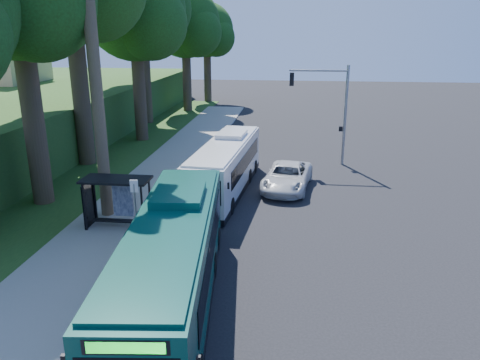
# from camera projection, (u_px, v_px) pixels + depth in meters

# --- Properties ---
(ground) EXTENTS (140.00, 140.00, 0.00)m
(ground) POSITION_uv_depth(u_px,v_px,m) (267.00, 212.00, 24.83)
(ground) COLOR black
(ground) RESTS_ON ground
(sidewalk) EXTENTS (4.50, 70.00, 0.12)m
(sidewalk) POSITION_uv_depth(u_px,v_px,m) (134.00, 205.00, 25.62)
(sidewalk) COLOR gray
(sidewalk) RESTS_ON ground
(red_curb) EXTENTS (0.25, 30.00, 0.13)m
(red_curb) POSITION_uv_depth(u_px,v_px,m) (154.00, 238.00, 21.58)
(red_curb) COLOR maroon
(red_curb) RESTS_ON ground
(grass_verge) EXTENTS (8.00, 70.00, 0.06)m
(grass_verge) POSITION_uv_depth(u_px,v_px,m) (76.00, 176.00, 30.99)
(grass_verge) COLOR #234719
(grass_verge) RESTS_ON ground
(bus_shelter) EXTENTS (3.20, 1.51, 2.55)m
(bus_shelter) POSITION_uv_depth(u_px,v_px,m) (113.00, 192.00, 22.38)
(bus_shelter) COLOR black
(bus_shelter) RESTS_ON ground
(stop_sign_pole) EXTENTS (0.35, 0.06, 3.17)m
(stop_sign_pole) POSITION_uv_depth(u_px,v_px,m) (135.00, 204.00, 20.06)
(stop_sign_pole) COLOR gray
(stop_sign_pole) RESTS_ON ground
(traffic_signal_pole) EXTENTS (4.10, 0.30, 7.00)m
(traffic_signal_pole) POSITION_uv_depth(u_px,v_px,m) (331.00, 103.00, 32.53)
(traffic_signal_pole) COLOR gray
(traffic_signal_pole) RESTS_ON ground
(tree_2) EXTENTS (8.82, 8.40, 15.12)m
(tree_2) POSITION_uv_depth(u_px,v_px,m) (136.00, 14.00, 38.08)
(tree_2) COLOR #382B1E
(tree_2) RESTS_ON ground
(tree_3) EXTENTS (10.08, 9.60, 17.28)m
(tree_3) POSITION_uv_depth(u_px,v_px,m) (142.00, 1.00, 45.41)
(tree_3) COLOR #382B1E
(tree_3) RESTS_ON ground
(tree_4) EXTENTS (8.40, 8.00, 14.14)m
(tree_4) POSITION_uv_depth(u_px,v_px,m) (186.00, 26.00, 53.40)
(tree_4) COLOR #382B1E
(tree_4) RESTS_ON ground
(tree_5) EXTENTS (7.35, 7.00, 12.86)m
(tree_5) POSITION_uv_depth(u_px,v_px,m) (207.00, 33.00, 61.10)
(tree_5) COLOR #382B1E
(tree_5) RESTS_ON ground
(white_bus) EXTENTS (3.15, 11.05, 3.25)m
(white_bus) POSITION_uv_depth(u_px,v_px,m) (226.00, 166.00, 27.65)
(white_bus) COLOR silver
(white_bus) RESTS_ON ground
(teal_bus) EXTENTS (3.80, 12.29, 3.60)m
(teal_bus) POSITION_uv_depth(u_px,v_px,m) (173.00, 261.00, 15.82)
(teal_bus) COLOR #0B3E35
(teal_bus) RESTS_ON ground
(pickup) EXTENTS (3.30, 5.83, 1.54)m
(pickup) POSITION_uv_depth(u_px,v_px,m) (287.00, 177.00, 28.28)
(pickup) COLOR silver
(pickup) RESTS_ON ground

